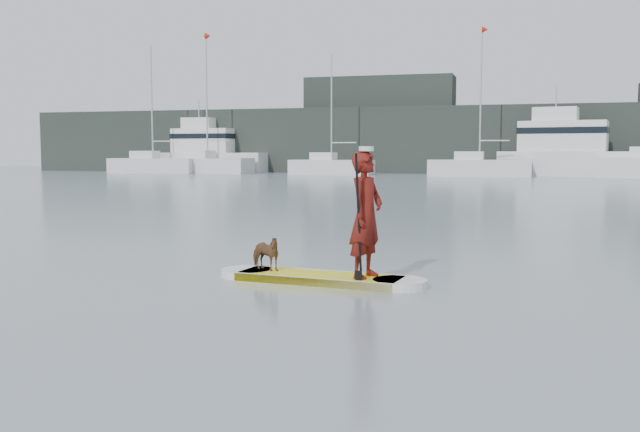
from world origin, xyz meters
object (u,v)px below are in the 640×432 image
(sailboat_a, at_px, (152,164))
(sailboat_b, at_px, (207,164))
(motor_yacht_b, at_px, (210,152))
(sailboat_c, at_px, (331,166))
(dog, at_px, (265,253))
(motor_yacht_a, at_px, (571,151))
(paddleboard, at_px, (320,278))
(sailboat_d, at_px, (478,166))
(paddler, at_px, (366,215))

(sailboat_a, relative_size, sailboat_b, 0.92)
(sailboat_a, height_order, motor_yacht_b, sailboat_a)
(sailboat_a, bearing_deg, sailboat_c, -5.09)
(dog, xyz_separation_m, motor_yacht_a, (7.50, 49.92, 1.65))
(sailboat_a, distance_m, motor_yacht_a, 36.40)
(paddleboard, height_order, sailboat_c, sailboat_c)
(motor_yacht_a, bearing_deg, sailboat_d, -149.74)
(sailboat_b, relative_size, motor_yacht_b, 1.21)
(paddleboard, height_order, sailboat_b, sailboat_b)
(motor_yacht_a, height_order, motor_yacht_b, motor_yacht_a)
(dog, bearing_deg, paddler, -70.68)
(sailboat_a, bearing_deg, motor_yacht_b, 42.70)
(paddler, relative_size, sailboat_b, 0.15)
(sailboat_a, height_order, motor_yacht_a, sailboat_a)
(sailboat_d, bearing_deg, paddler, -88.46)
(motor_yacht_b, bearing_deg, sailboat_d, -10.83)
(paddler, distance_m, motor_yacht_b, 58.97)
(paddleboard, height_order, sailboat_a, sailboat_a)
(motor_yacht_a, xyz_separation_m, motor_yacht_b, (-32.49, 2.51, -0.12))
(sailboat_d, distance_m, motor_yacht_a, 7.64)
(sailboat_c, bearing_deg, sailboat_b, 176.18)
(motor_yacht_a, distance_m, motor_yacht_b, 32.58)
(paddleboard, relative_size, sailboat_a, 0.29)
(dog, distance_m, sailboat_b, 54.94)
(paddler, distance_m, sailboat_b, 55.83)
(sailboat_a, bearing_deg, sailboat_b, 8.91)
(sailboat_d, height_order, motor_yacht_b, sailboat_d)
(motor_yacht_b, bearing_deg, paddler, -62.45)
(sailboat_a, xyz_separation_m, sailboat_b, (4.92, 1.14, 0.07))
(sailboat_b, bearing_deg, sailboat_d, 2.97)
(paddleboard, distance_m, sailboat_b, 55.44)
(sailboat_d, height_order, motor_yacht_a, sailboat_d)
(dog, bearing_deg, motor_yacht_a, 16.98)
(sailboat_c, distance_m, motor_yacht_b, 13.91)
(sailboat_c, bearing_deg, motor_yacht_b, 164.41)
(paddler, height_order, sailboat_c, sailboat_c)
(sailboat_a, bearing_deg, paddleboard, -62.60)
(sailboat_c, xyz_separation_m, sailboat_d, (12.29, -0.81, 0.08))
(paddleboard, xyz_separation_m, sailboat_a, (-29.76, 48.41, 0.75))
(sailboat_b, height_order, motor_yacht_a, sailboat_b)
(dog, relative_size, sailboat_b, 0.05)
(sailboat_b, relative_size, sailboat_c, 1.24)
(sailboat_b, distance_m, motor_yacht_a, 31.45)
(paddleboard, xyz_separation_m, paddler, (0.72, -0.08, 0.98))
(dog, height_order, sailboat_c, sailboat_c)
(paddler, xyz_separation_m, sailboat_a, (-30.48, 48.49, -0.24))
(sailboat_c, relative_size, sailboat_d, 0.87)
(sailboat_a, height_order, sailboat_c, sailboat_a)
(paddler, relative_size, sailboat_d, 0.16)
(paddleboard, distance_m, sailboat_a, 56.83)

